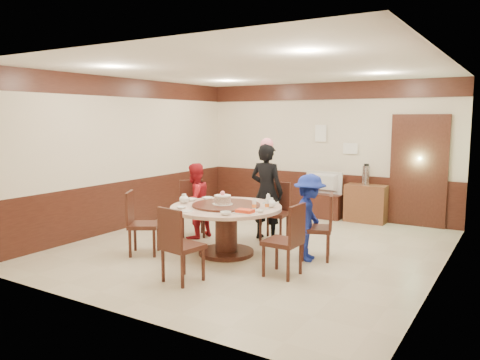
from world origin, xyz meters
The scene contains 31 objects.
room centered at (0.01, 0.01, 1.08)m, with size 6.00×6.04×2.84m.
banquet_table centered at (-0.18, -0.56, 0.53)m, with size 1.68×1.68×0.78m.
chair_0 centered at (1.09, -0.05, 0.30)m, with size 0.57×0.56×0.97m.
chair_1 centered at (0.03, 0.62, 0.30)m, with size 0.49×0.50×0.97m.
chair_2 centered at (-1.32, 0.08, 0.30)m, with size 0.62×0.62×0.97m.
chair_3 centered at (-1.28, -1.22, 0.30)m, with size 0.61×0.61×0.97m.
chair_4 centered at (0.00, -1.87, 0.30)m, with size 0.50×0.51×0.97m.
chair_5 centered at (1.00, -0.99, 0.30)m, with size 0.46×0.45×0.97m.
person_standing centered at (-0.10, 0.56, 0.82)m, with size 0.60×0.39×1.64m, color black.
person_red centered at (-1.20, -0.01, 0.65)m, with size 0.63×0.49×1.30m, color #A3151E.
person_blue centered at (1.00, -0.18, 0.64)m, with size 0.82×0.47×1.27m, color navy.
birthday_cake centered at (-0.22, -0.61, 0.85)m, with size 0.31×0.31×0.20m.
teapot_left centered at (-0.87, -0.71, 0.81)m, with size 0.17×0.15×0.13m, color white.
teapot_right centered at (0.44, -0.31, 0.81)m, with size 0.17×0.15×0.13m, color white.
bowl_0 centered at (-0.75, -0.25, 0.77)m, with size 0.16×0.16×0.04m, color white.
bowl_1 centered at (0.18, -1.12, 0.77)m, with size 0.15×0.15×0.05m, color white.
bowl_2 centered at (-0.62, -1.09, 0.77)m, with size 0.13×0.13×0.03m, color white.
bowl_3 centered at (0.49, -0.74, 0.77)m, with size 0.12×0.12×0.04m, color white.
bowl_4 centered at (-0.90, -0.50, 0.77)m, with size 0.17×0.17×0.04m, color white.
saucer_near centered at (-0.43, -1.21, 0.76)m, with size 0.18×0.18×0.01m, color white.
saucer_far centered at (0.27, -0.06, 0.76)m, with size 0.18×0.18×0.01m, color white.
shrimp_platter centered at (0.36, -0.92, 0.78)m, with size 0.30×0.20×0.06m.
bottle_0 centered at (0.36, -0.66, 0.83)m, with size 0.06×0.06×0.16m, color white.
bottle_1 centered at (0.49, -0.52, 0.83)m, with size 0.06×0.06×0.16m, color white.
bottle_2 centered at (0.32, -0.17, 0.83)m, with size 0.06×0.06×0.16m, color white.
tv_stand centered at (0.05, 2.75, 0.25)m, with size 0.85×0.45×0.50m, color #3B1A12.
television centered at (0.05, 2.75, 0.73)m, with size 0.80×0.10×0.46m, color gray.
side_cabinet centered at (0.96, 2.78, 0.38)m, with size 0.80×0.40×0.75m, color brown.
thermos centered at (0.95, 2.78, 0.94)m, with size 0.15×0.15×0.38m, color silver.
notice_left centered at (-0.10, 2.96, 1.75)m, with size 0.25×0.00×0.35m, color white.
notice_right centered at (0.55, 2.96, 1.45)m, with size 0.30×0.00×0.22m, color white.
Camera 1 is at (3.62, -6.37, 2.06)m, focal length 35.00 mm.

